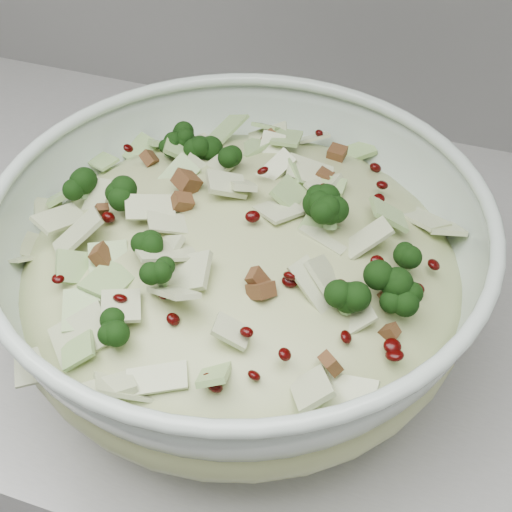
% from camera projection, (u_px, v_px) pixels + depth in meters
% --- Properties ---
extents(mixing_bowl, '(0.50, 0.50, 0.16)m').
position_uv_depth(mixing_bowl, '(241.00, 275.00, 0.59)').
color(mixing_bowl, silver).
rests_on(mixing_bowl, counter).
extents(salad, '(0.46, 0.46, 0.16)m').
position_uv_depth(salad, '(241.00, 253.00, 0.57)').
color(salad, tan).
rests_on(salad, mixing_bowl).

